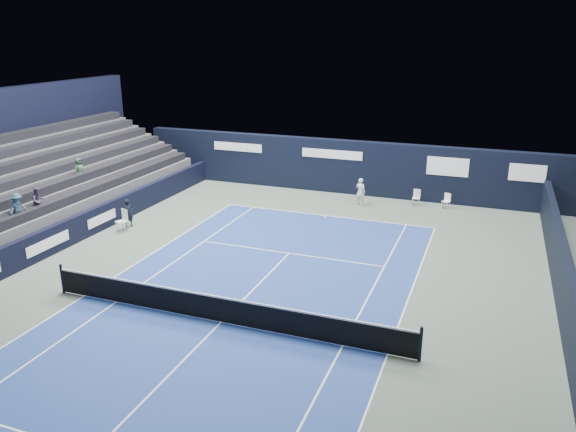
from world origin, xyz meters
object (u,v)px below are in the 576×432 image
tennis_player (360,191)px  line_judge_chair (123,219)px  folding_chair_back_b (447,200)px  tennis_net (220,309)px  folding_chair_back_a (417,195)px

tennis_player → line_judge_chair: bearing=-139.8°
folding_chair_back_b → tennis_net: tennis_net is taller
tennis_net → folding_chair_back_b: bearing=69.8°
folding_chair_back_b → tennis_net: bearing=-89.2°
line_judge_chair → tennis_player: 12.51m
folding_chair_back_b → line_judge_chair: size_ratio=0.78×
tennis_net → tennis_player: size_ratio=8.59×
line_judge_chair → folding_chair_back_b: bearing=54.6°
line_judge_chair → folding_chair_back_a: bearing=58.0°
folding_chair_back_a → line_judge_chair: (-12.44, -9.16, 0.02)m
folding_chair_back_a → line_judge_chair: bearing=-141.1°
folding_chair_back_b → line_judge_chair: 16.74m
folding_chair_back_a → tennis_player: size_ratio=0.58×
line_judge_chair → tennis_player: size_ratio=0.70×
folding_chair_back_b → tennis_player: size_ratio=0.55×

